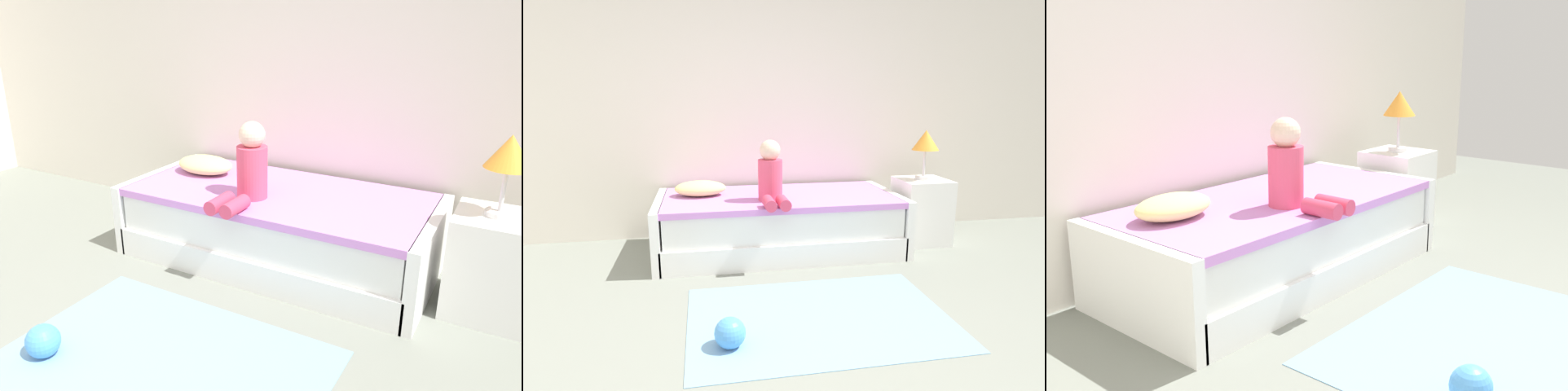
% 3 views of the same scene
% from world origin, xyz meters
% --- Properties ---
extents(wall_rear, '(7.20, 0.10, 2.90)m').
position_xyz_m(wall_rear, '(0.00, 2.60, 1.45)').
color(wall_rear, silver).
rests_on(wall_rear, ground).
extents(bed, '(2.11, 1.00, 0.50)m').
position_xyz_m(bed, '(0.07, 2.00, 0.25)').
color(bed, white).
rests_on(bed, ground).
extents(nightstand, '(0.44, 0.44, 0.60)m').
position_xyz_m(nightstand, '(1.42, 1.98, 0.30)').
color(nightstand, white).
rests_on(nightstand, ground).
extents(table_lamp, '(0.24, 0.24, 0.45)m').
position_xyz_m(table_lamp, '(1.42, 1.98, 0.94)').
color(table_lamp, silver).
rests_on(table_lamp, nightstand).
extents(child_figure, '(0.20, 0.51, 0.50)m').
position_xyz_m(child_figure, '(-0.03, 1.77, 0.70)').
color(child_figure, '#E04C6B').
rests_on(child_figure, bed).
extents(pillow, '(0.44, 0.30, 0.13)m').
position_xyz_m(pillow, '(-0.60, 2.10, 0.56)').
color(pillow, '#F2E58C').
rests_on(pillow, bed).
extents(toy_ball, '(0.17, 0.17, 0.17)m').
position_xyz_m(toy_ball, '(-0.46, 0.47, 0.09)').
color(toy_ball, '#4C99E5').
rests_on(toy_ball, ground).
extents(area_rug, '(1.60, 1.10, 0.01)m').
position_xyz_m(area_rug, '(0.10, 0.70, 0.00)').
color(area_rug, '#7AA8CC').
rests_on(area_rug, ground).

